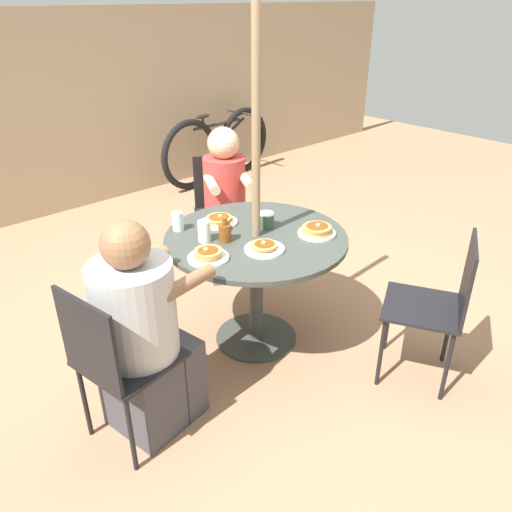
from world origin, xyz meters
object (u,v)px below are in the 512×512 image
pancake_plate_a (208,255)px  patio_table (256,255)px  drinking_glass_a (204,231)px  diner_south (143,340)px  bicycle (218,147)px  patio_chair_north (439,301)px  drinking_glass_b (178,221)px  patio_chair_south (114,358)px  pancake_plate_b (219,221)px  syrup_bottle (225,232)px  coffee_cup (266,220)px  patio_chair_east (222,205)px  pancake_plate_c (317,230)px  diner_east (226,209)px  pancake_plate_d (264,248)px

pancake_plate_a → patio_table: bearing=6.7°
pancake_plate_a → drinking_glass_a: 0.23m
diner_south → bicycle: 3.85m
patio_chair_north → drinking_glass_b: 1.55m
patio_chair_south → pancake_plate_a: (0.66, 0.14, 0.24)m
diner_south → pancake_plate_b: bearing=107.9°
syrup_bottle → drinking_glass_a: size_ratio=1.19×
coffee_cup → syrup_bottle: bearing=176.6°
patio_table → pancake_plate_b: 0.32m
patio_chair_east → patio_chair_north: bearing=117.7°
pancake_plate_b → drinking_glass_b: bearing=160.3°
patio_chair_east → bicycle: (1.30, 1.69, -0.12)m
pancake_plate_b → drinking_glass_b: size_ratio=1.99×
diner_south → pancake_plate_a: bearing=92.6°
patio_chair_east → pancake_plate_c: 1.21m
patio_table → syrup_bottle: size_ratio=7.41×
diner_east → coffee_cup: diner_east is taller
patio_chair_east → pancake_plate_b: 0.88m
pancake_plate_a → pancake_plate_c: (0.66, -0.18, 0.00)m
patio_chair_south → syrup_bottle: (0.86, 0.25, 0.28)m
patio_chair_east → pancake_plate_b: (-0.54, -0.66, 0.24)m
patio_chair_east → diner_south: diner_south is taller
pancake_plate_b → pancake_plate_a: bearing=-135.6°
diner_south → pancake_plate_c: (1.15, -0.07, 0.25)m
pancake_plate_b → pancake_plate_d: (-0.04, -0.45, -0.00)m
patio_chair_south → syrup_bottle: bearing=96.0°
drinking_glass_b → patio_chair_south: bearing=-143.5°
drinking_glass_b → syrup_bottle: bearing=-69.6°
pancake_plate_a → drinking_glass_a: drinking_glass_a is taller
syrup_bottle → patio_chair_east: bearing=52.7°
pancake_plate_d → patio_chair_north: bearing=-52.3°
syrup_bottle → pancake_plate_d: bearing=-70.0°
diner_south → bicycle: bearing=126.3°
patio_table → diner_east: (0.41, 0.79, -0.06)m
diner_east → syrup_bottle: bearing=78.4°
patio_chair_north → patio_chair_east: (-0.01, 1.88, 0.00)m
patio_chair_south → patio_chair_east: bearing=116.3°
patio_chair_east → diner_south: size_ratio=0.77×
patio_table → pancake_plate_c: (0.28, -0.23, 0.15)m
patio_chair_south → pancake_plate_d: (0.95, 0.01, 0.24)m
diner_south → pancake_plate_b: (0.82, 0.44, 0.24)m
patio_chair_east → syrup_bottle: 1.14m
patio_chair_north → patio_chair_south: same height
pancake_plate_b → coffee_cup: coffee_cup is taller
pancake_plate_c → drinking_glass_a: (-0.54, 0.37, 0.04)m
pancake_plate_b → drinking_glass_a: (-0.22, -0.14, 0.04)m
pancake_plate_a → pancake_plate_d: pancake_plate_a is taller
patio_chair_east → pancake_plate_b: bearing=78.2°
pancake_plate_a → syrup_bottle: size_ratio=1.54×
diner_east → pancake_plate_c: 1.05m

